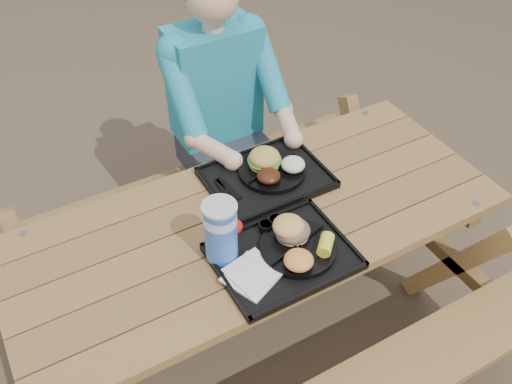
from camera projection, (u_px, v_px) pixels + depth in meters
ground at (256, 335)px, 2.56m from camera, size 60.00×60.00×0.00m
picnic_table at (256, 283)px, 2.31m from camera, size 1.80×1.49×0.75m
tray_near at (283, 257)px, 1.91m from camera, size 0.45×0.35×0.02m
tray_far at (266, 178)px, 2.20m from camera, size 0.45×0.35×0.02m
plate_near at (298, 248)px, 1.91m from camera, size 0.26×0.26×0.02m
plate_far at (272, 171)px, 2.20m from camera, size 0.26×0.26×0.02m
napkin_stack at (252, 276)px, 1.82m from camera, size 0.20×0.20×0.02m
soda_cup at (221, 232)px, 1.83m from camera, size 0.11×0.11×0.22m
condiment_bbq at (266, 227)px, 1.98m from camera, size 0.05×0.05×0.03m
condiment_mustard at (276, 222)px, 1.99m from camera, size 0.06×0.06×0.03m
sandwich at (293, 223)px, 1.90m from camera, size 0.11×0.11×0.12m
mac_cheese at (299, 260)px, 1.83m from camera, size 0.10×0.10×0.05m
corn_cob at (326, 244)px, 1.88m from camera, size 0.11×0.11×0.05m
cutlery_far at (228, 188)px, 2.14m from camera, size 0.05×0.15×0.01m
burger at (265, 154)px, 2.18m from camera, size 0.12×0.12×0.11m
baked_beans at (269, 176)px, 2.13m from camera, size 0.09×0.09×0.04m
potato_salad at (293, 164)px, 2.18m from camera, size 0.09×0.09×0.05m
diner at (218, 127)px, 2.65m from camera, size 0.48×0.84×1.28m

